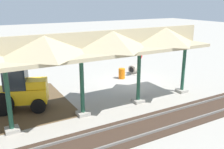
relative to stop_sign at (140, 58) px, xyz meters
The scene contains 7 objects.
ground_plane 2.61m from the stop_sign, 32.89° to the left, with size 120.00×120.00×0.00m, color #9E998E.
platform_canopy 11.06m from the stop_sign, 26.87° to the left, with size 21.06×3.20×4.90m.
rail_tracks 8.25m from the stop_sign, 77.84° to the left, with size 60.00×2.58×0.15m.
stop_sign is the anchor object (origin of this frame).
backhoe 10.97m from the stop_sign, 11.69° to the left, with size 5.07×2.90×2.82m.
concrete_pipe 1.66m from the stop_sign, 98.08° to the right, with size 1.10×1.03×0.79m.
traffic_barrel 2.16m from the stop_sign, ahead, with size 0.56×0.56×0.90m, color orange.
Camera 1 is at (11.09, 16.38, 6.50)m, focal length 40.00 mm.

